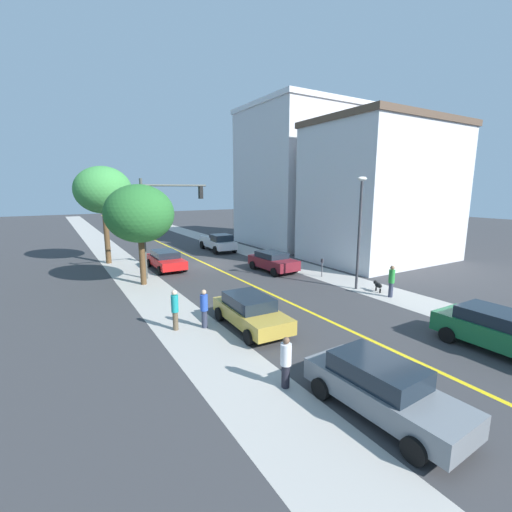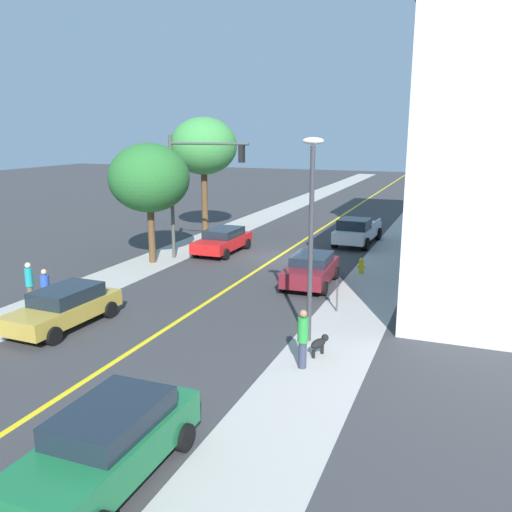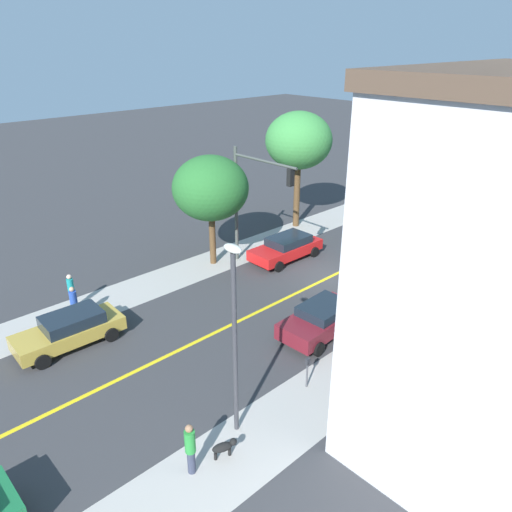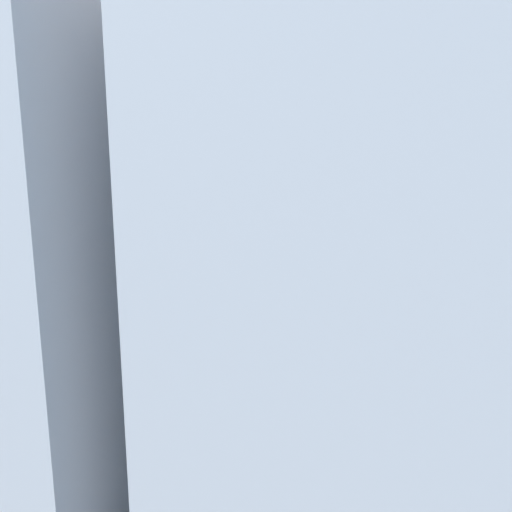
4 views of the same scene
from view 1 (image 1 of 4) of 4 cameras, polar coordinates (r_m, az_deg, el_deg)
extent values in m
plane|color=#38383A|center=(29.16, -7.98, -1.37)|extent=(140.00, 140.00, 0.00)
cube|color=#ADA8A0|center=(31.94, 2.06, -0.18)|extent=(2.90, 126.00, 0.01)
cube|color=#ADA8A0|center=(27.45, -19.71, -2.68)|extent=(2.90, 126.00, 0.01)
cube|color=yellow|center=(29.16, -7.98, -1.37)|extent=(0.20, 126.00, 0.00)
cube|color=silver|center=(40.29, 7.52, 12.30)|extent=(11.70, 10.88, 14.37)
cube|color=silver|center=(41.16, 7.80, 22.70)|extent=(12.00, 11.18, 0.50)
cube|color=silver|center=(32.31, 19.88, 9.26)|extent=(11.99, 8.58, 11.16)
cube|color=brown|center=(32.73, 20.58, 19.50)|extent=(12.29, 8.88, 0.50)
cylinder|color=brown|center=(31.56, -23.20, 2.82)|extent=(0.43, 0.43, 4.38)
ellipsoid|color=#3D8E42|center=(31.31, -23.74, 9.85)|extent=(4.48, 4.48, 3.81)
cylinder|color=brown|center=(23.76, -18.08, -0.92)|extent=(0.37, 0.37, 3.00)
ellipsoid|color=#286B2D|center=(23.35, -18.53, 6.59)|extent=(4.31, 4.31, 3.67)
cylinder|color=yellow|center=(29.97, 2.41, -0.34)|extent=(0.24, 0.24, 0.62)
sphere|color=yellow|center=(29.90, 2.41, 0.38)|extent=(0.22, 0.22, 0.22)
cylinder|color=yellow|center=(30.05, 2.68, -0.25)|extent=(0.10, 0.10, 0.10)
cylinder|color=yellow|center=(29.87, 2.13, -0.31)|extent=(0.10, 0.10, 0.10)
cylinder|color=#4C4C51|center=(25.16, 10.74, -2.21)|extent=(0.07, 0.07, 1.05)
cube|color=#2D2D33|center=(25.02, 10.79, -0.74)|extent=(0.12, 0.18, 0.26)
cylinder|color=#474C47|center=(24.95, -17.90, 4.11)|extent=(0.20, 0.20, 6.85)
cylinder|color=#474C47|center=(25.42, -13.14, 11.18)|extent=(4.62, 0.14, 0.14)
cube|color=black|center=(26.08, -9.03, 10.22)|extent=(0.26, 0.32, 0.90)
sphere|color=red|center=(26.08, -9.05, 10.88)|extent=(0.20, 0.20, 0.20)
sphere|color=yellow|center=(26.08, -9.03, 10.22)|extent=(0.20, 0.20, 0.20)
sphere|color=green|center=(26.08, -9.01, 9.56)|extent=(0.20, 0.20, 0.20)
cylinder|color=#38383D|center=(22.14, 16.48, 3.07)|extent=(0.16, 0.16, 6.61)
ellipsoid|color=silver|center=(21.96, 16.98, 12.02)|extent=(0.70, 0.36, 0.24)
cube|color=red|center=(27.91, -14.45, -0.84)|extent=(1.94, 4.70, 0.62)
cube|color=#19232D|center=(28.03, -14.64, 0.35)|extent=(1.69, 2.54, 0.49)
cylinder|color=black|center=(26.80, -11.56, -1.88)|extent=(0.23, 0.64, 0.64)
cylinder|color=black|center=(26.28, -15.47, -2.31)|extent=(0.23, 0.64, 0.64)
cylinder|color=black|center=(29.69, -13.50, -0.72)|extent=(0.23, 0.64, 0.64)
cylinder|color=black|center=(29.21, -17.05, -1.08)|extent=(0.23, 0.64, 0.64)
cube|color=#B29338|center=(15.83, -0.82, -9.53)|extent=(1.97, 4.61, 0.61)
cube|color=#19232D|center=(15.83, -1.22, -7.36)|extent=(1.68, 2.51, 0.52)
cylinder|color=black|center=(15.18, 5.00, -11.74)|extent=(0.24, 0.65, 0.64)
cylinder|color=black|center=(14.32, -1.20, -13.13)|extent=(0.24, 0.65, 0.64)
cylinder|color=black|center=(17.58, -0.51, -8.47)|extent=(0.24, 0.65, 0.64)
cylinder|color=black|center=(16.84, -6.02, -9.42)|extent=(0.24, 0.65, 0.64)
cube|color=maroon|center=(26.41, 2.83, -1.07)|extent=(2.07, 4.28, 0.71)
cube|color=#19232D|center=(26.47, 2.57, 0.22)|extent=(1.76, 2.34, 0.43)
cylinder|color=black|center=(26.00, 6.31, -2.12)|extent=(0.25, 0.65, 0.64)
cylinder|color=black|center=(24.86, 2.97, -2.67)|extent=(0.25, 0.65, 0.64)
cylinder|color=black|center=(28.12, 2.70, -1.06)|extent=(0.25, 0.65, 0.64)
cylinder|color=black|center=(27.08, -0.52, -1.52)|extent=(0.25, 0.65, 0.64)
cube|color=#196638|center=(16.53, 35.33, -10.42)|extent=(1.90, 4.71, 0.78)
cube|color=#19232D|center=(16.42, 34.82, -8.17)|extent=(1.67, 2.55, 0.48)
cylinder|color=black|center=(18.07, 31.89, -9.65)|extent=(0.22, 0.64, 0.64)
cylinder|color=black|center=(16.48, 28.81, -11.24)|extent=(0.22, 0.64, 0.64)
cube|color=slate|center=(10.85, 20.10, -20.33)|extent=(1.97, 4.64, 0.65)
cube|color=#19232D|center=(10.68, 19.30, -17.15)|extent=(1.66, 2.53, 0.54)
cylinder|color=black|center=(11.05, 29.72, -22.54)|extent=(0.25, 0.65, 0.64)
cylinder|color=black|center=(9.75, 24.50, -26.95)|extent=(0.25, 0.65, 0.64)
cylinder|color=black|center=(12.41, 16.67, -17.65)|extent=(0.25, 0.65, 0.64)
cylinder|color=black|center=(11.26, 10.57, -20.50)|extent=(0.25, 0.65, 0.64)
cube|color=silver|center=(35.43, -6.30, 2.10)|extent=(2.17, 5.48, 0.72)
cube|color=#19232D|center=(34.44, -5.71, 2.99)|extent=(1.87, 2.02, 0.63)
cube|color=silver|center=(36.68, -5.67, 3.17)|extent=(0.22, 2.81, 0.24)
cube|color=silver|center=(36.04, -8.29, 2.97)|extent=(0.22, 2.81, 0.24)
cylinder|color=black|center=(34.20, -3.62, 1.22)|extent=(0.31, 0.81, 0.80)
cylinder|color=black|center=(33.45, -6.64, 0.94)|extent=(0.31, 0.81, 0.80)
cylinder|color=black|center=(37.52, -5.98, 2.04)|extent=(0.31, 0.81, 0.80)
cylinder|color=black|center=(36.84, -8.77, 1.81)|extent=(0.31, 0.81, 0.80)
cylinder|color=black|center=(11.61, 4.86, -18.96)|extent=(0.26, 0.26, 0.76)
cylinder|color=silver|center=(11.27, 4.92, -15.73)|extent=(0.35, 0.35, 0.70)
sphere|color=brown|center=(11.07, 4.96, -13.62)|extent=(0.22, 0.22, 0.22)
cylinder|color=#33384C|center=(21.64, 21.17, -5.20)|extent=(0.25, 0.25, 0.85)
cylinder|color=#288C38|center=(21.44, 21.32, -3.11)|extent=(0.33, 0.33, 0.77)
sphere|color=#936B4C|center=(21.33, 21.42, -1.79)|extent=(0.24, 0.24, 0.24)
cylinder|color=#33384C|center=(16.09, -8.42, -10.16)|extent=(0.26, 0.26, 0.81)
cylinder|color=#284CB2|center=(15.83, -8.50, -7.55)|extent=(0.34, 0.34, 0.74)
sphere|color=tan|center=(15.69, -8.55, -5.88)|extent=(0.23, 0.23, 0.23)
cylinder|color=brown|center=(16.07, -13.03, -10.29)|extent=(0.24, 0.24, 0.84)
cylinder|color=teal|center=(15.80, -13.16, -7.59)|extent=(0.32, 0.32, 0.76)
sphere|color=beige|center=(15.66, -13.24, -5.85)|extent=(0.24, 0.24, 0.24)
ellipsoid|color=black|center=(22.43, 19.39, -4.53)|extent=(0.52, 0.74, 0.30)
sphere|color=black|center=(22.72, 18.94, -4.07)|extent=(0.24, 0.24, 0.24)
cylinder|color=black|center=(22.71, 19.05, -5.07)|extent=(0.10, 0.10, 0.27)
cylinder|color=black|center=(22.31, 19.64, -5.39)|extent=(0.10, 0.10, 0.27)
camera|label=2|loc=(21.08, 66.09, 7.01)|focal=38.18mm
camera|label=3|loc=(27.51, 47.44, 20.44)|focal=34.15mm
camera|label=4|loc=(49.08, 19.61, 13.17)|focal=43.99mm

